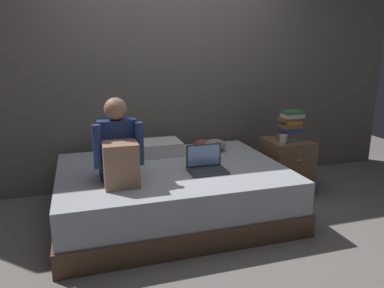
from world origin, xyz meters
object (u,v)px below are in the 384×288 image
Objects in this scene: laptop at (206,165)px; clothes_pile at (210,145)px; bed at (172,191)px; pillow at (152,148)px; person_sitting at (118,150)px; mug at (283,139)px; nightstand at (286,166)px; book_stack at (291,125)px.

laptop is 0.99× the size of clothes_pile.
bed is 6.16× the size of clothes_pile.
laptop is at bearing -62.07° from pillow.
person_sitting is 2.02× the size of clothes_pile.
clothes_pile is at bearing 152.57° from mug.
nightstand is at bearing 8.76° from bed.
mug is at bearing -16.45° from pillow.
book_stack is (1.40, -0.26, 0.20)m from pillow.
laptop is (-1.04, -0.39, 0.23)m from nightstand.
pillow is at bearing 58.58° from person_sitting.
nightstand is 1.02× the size of pillow.
laptop reaches higher than nightstand.
laptop is 0.66m from clothes_pile.
pillow reaches higher than clothes_pile.
book_stack is (1.32, 0.19, 0.50)m from bed.
bed is 0.43m from laptop.
laptop is 1.03× the size of book_stack.
person_sitting is at bearing -157.26° from bed.
mug is at bearing 9.68° from person_sitting.
nightstand is 1.14m from laptop.
person_sitting reaches higher than book_stack.
book_stack is at bearing 37.42° from mug.
nightstand is 0.87× the size of person_sitting.
clothes_pile is at bearing 164.31° from book_stack.
nightstand is 1.43m from pillow.
book_stack is at bearing -18.74° from nightstand.
bed is 6.46× the size of book_stack.
laptop is at bearing -36.69° from bed.
bed is at bearing -171.63° from book_stack.
bed is 3.57× the size of pillow.
laptop is 0.96m from mug.
bed is 1.42m from book_stack.
clothes_pile is (-0.78, 0.22, 0.24)m from nightstand.
laptop is at bearing -159.28° from nightstand.
clothes_pile is (0.26, 0.61, 0.00)m from laptop.
clothes_pile is (0.52, 0.42, 0.29)m from bed.
book_stack reaches higher than pillow.
pillow reaches higher than nightstand.
person_sitting reaches higher than laptop.
book_stack reaches higher than nightstand.
pillow is at bearing 100.29° from bed.
person_sitting is 1.19m from clothes_pile.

